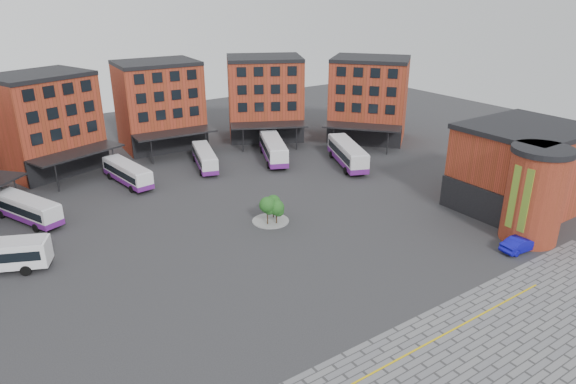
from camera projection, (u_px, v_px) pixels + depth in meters
ground at (319, 269)px, 51.04m from camera, size 160.00×160.00×0.00m
yellow_line at (444, 334)px, 41.39m from camera, size 26.00×0.15×0.02m
main_building at (134, 125)px, 75.06m from camera, size 94.14×42.48×14.60m
east_building at (524, 172)px, 61.81m from camera, size 17.40×15.40×10.60m
tree_island at (273, 207)px, 60.26m from camera, size 4.40×4.40×3.50m
bus_b at (26, 208)px, 60.71m from camera, size 6.56×10.97×3.06m
bus_c at (127, 173)px, 72.24m from camera, size 3.88×10.98×3.03m
bus_d at (205, 158)px, 78.66m from camera, size 5.37×10.77×2.96m
bus_e at (273, 149)px, 82.08m from camera, size 7.67×12.48×3.49m
bus_f at (347, 154)px, 79.64m from camera, size 7.63×12.68×3.54m
blue_car at (521, 244)px, 54.22m from camera, size 4.94×2.12×1.58m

